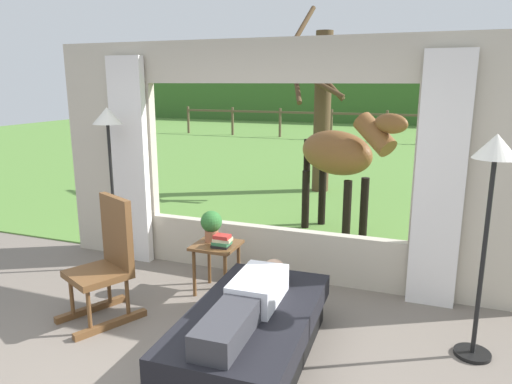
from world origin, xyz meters
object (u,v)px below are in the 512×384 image
rocking_chair (108,260)px  floor_lamp_left (109,140)px  pasture_tree (321,107)px  reclining_person (249,300)px  side_table (217,253)px  potted_plant (211,224)px  book_stack (222,241)px  horse (340,154)px  floor_lamp_right (492,180)px  recliner_sofa (251,333)px

rocking_chair → floor_lamp_left: bearing=149.9°
rocking_chair → pasture_tree: pasture_tree is taller
reclining_person → pasture_tree: pasture_tree is taller
side_table → potted_plant: size_ratio=1.63×
book_stack → horse: horse is taller
reclining_person → side_table: size_ratio=2.76×
book_stack → side_table: bearing=145.7°
reclining_person → rocking_chair: 1.49m
rocking_chair → floor_lamp_right: floor_lamp_right is taller
reclining_person → floor_lamp_left: size_ratio=0.78×
side_table → pasture_tree: 5.01m
book_stack → horse: size_ratio=0.11×
recliner_sofa → floor_lamp_right: size_ratio=0.98×
potted_plant → recliner_sofa: bearing=-51.6°
reclining_person → floor_lamp_right: floor_lamp_right is taller
recliner_sofa → rocking_chair: rocking_chair is taller
potted_plant → rocking_chair: bearing=-125.2°
recliner_sofa → side_table: side_table is taller
floor_lamp_right → recliner_sofa: bearing=-157.7°
floor_lamp_right → pasture_tree: pasture_tree is taller
book_stack → pasture_tree: pasture_tree is taller
reclining_person → rocking_chair: size_ratio=1.28×
reclining_person → side_table: (-0.77, 1.06, -0.10)m
reclining_person → potted_plant: potted_plant is taller
potted_plant → floor_lamp_right: bearing=-9.4°
rocking_chair → floor_lamp_right: size_ratio=0.64×
floor_lamp_left → pasture_tree: bearing=74.5°
reclining_person → floor_lamp_right: bearing=21.9°
side_table → floor_lamp_left: bearing=172.3°
pasture_tree → rocking_chair: bearing=-96.2°
pasture_tree → recliner_sofa: bearing=-81.7°
rocking_chair → horse: bearing=89.9°
horse → floor_lamp_left: bearing=-11.1°
pasture_tree → side_table: bearing=-89.1°
rocking_chair → side_table: 1.08m
recliner_sofa → reclining_person: 0.31m
rocking_chair → potted_plant: rocking_chair is taller
side_table → recliner_sofa: bearing=-52.7°
rocking_chair → book_stack: (0.79, 0.75, 0.03)m
recliner_sofa → reclining_person: size_ratio=1.21×
floor_lamp_right → reclining_person: bearing=-156.2°
book_stack → floor_lamp_left: bearing=170.4°
rocking_chair → side_table: rocking_chair is taller
reclining_person → potted_plant: bearing=125.3°
recliner_sofa → floor_lamp_right: floor_lamp_right is taller
recliner_sofa → horse: (0.03, 3.26, 0.94)m
floor_lamp_right → rocking_chair: bearing=-171.4°
potted_plant → pasture_tree: pasture_tree is taller
rocking_chair → floor_lamp_left: size_ratio=0.61×
side_table → potted_plant: potted_plant is taller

